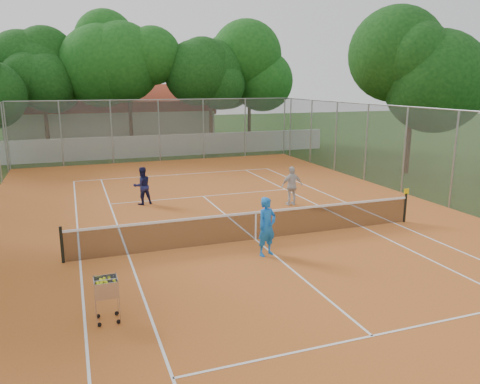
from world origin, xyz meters
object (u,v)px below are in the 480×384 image
object	(u,v)px
tennis_net	(256,225)
clubhouse	(111,116)
player_near	(267,227)
ball_hopper	(107,298)
player_far_right	(292,186)
player_far_left	(142,186)

from	to	relation	value
tennis_net	clubhouse	distance (m)	29.12
clubhouse	player_near	bearing A→B (deg)	-86.63
clubhouse	ball_hopper	bearing A→B (deg)	-95.21
clubhouse	ball_hopper	world-z (taller)	clubhouse
clubhouse	player_far_right	bearing A→B (deg)	-78.64
player_near	ball_hopper	distance (m)	5.43
clubhouse	ball_hopper	size ratio (longest dim) A/B	15.26
tennis_net	player_far_left	size ratio (longest dim) A/B	7.43
player_far_left	ball_hopper	bearing A→B (deg)	64.83
player_far_left	player_far_right	bearing A→B (deg)	146.48
tennis_net	player_far_right	distance (m)	4.80
tennis_net	player_far_left	world-z (taller)	player_far_left
tennis_net	ball_hopper	world-z (taller)	ball_hopper
player_near	player_far_right	bearing A→B (deg)	38.21
tennis_net	player_far_left	distance (m)	6.54
player_near	clubhouse	bearing A→B (deg)	74.71
clubhouse	player_far_right	world-z (taller)	clubhouse
clubhouse	player_far_right	size ratio (longest dim) A/B	9.96
tennis_net	clubhouse	world-z (taller)	clubhouse
player_near	ball_hopper	world-z (taller)	player_near
tennis_net	player_near	distance (m)	1.48
player_near	player_far_left	world-z (taller)	player_near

